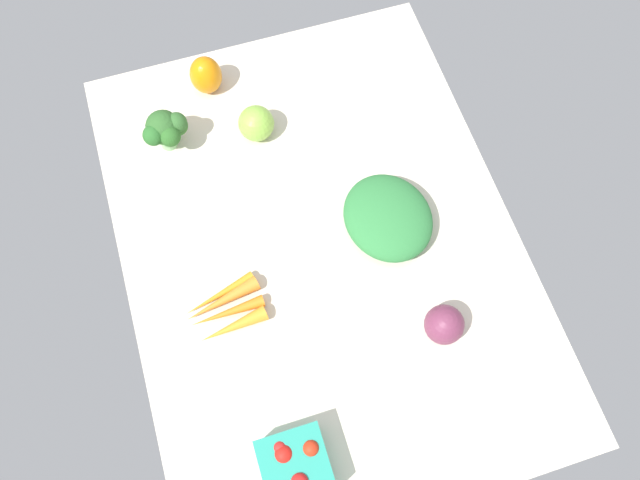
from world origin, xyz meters
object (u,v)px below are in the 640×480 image
(bell_pepper_orange, at_px, (206,75))
(berry_basket, at_px, (295,466))
(heirloom_tomato_green, at_px, (256,123))
(carrot_bunch, at_px, (226,310))
(red_onion_near_basket, at_px, (444,325))
(broccoli_head, at_px, (166,129))
(leafy_greens_clump, at_px, (389,220))

(bell_pepper_orange, xyz_separation_m, berry_basket, (-0.81, 0.04, -0.01))
(heirloom_tomato_green, bearing_deg, carrot_bunch, 156.43)
(bell_pepper_orange, xyz_separation_m, red_onion_near_basket, (-0.66, -0.28, -0.01))
(carrot_bunch, bearing_deg, bell_pepper_orange, -9.76)
(red_onion_near_basket, bearing_deg, broccoli_head, 35.92)
(bell_pepper_orange, xyz_separation_m, heirloom_tomato_green, (-0.14, -0.07, -0.01))
(berry_basket, distance_m, broccoli_head, 0.69)
(berry_basket, distance_m, carrot_bunch, 0.31)
(red_onion_near_basket, bearing_deg, carrot_bunch, 67.67)
(bell_pepper_orange, height_order, red_onion_near_basket, bell_pepper_orange)
(red_onion_near_basket, height_order, carrot_bunch, red_onion_near_basket)
(carrot_bunch, bearing_deg, berry_basket, -171.70)
(broccoli_head, bearing_deg, carrot_bunch, -176.99)
(leafy_greens_clump, bearing_deg, bell_pepper_orange, 31.01)
(leafy_greens_clump, distance_m, carrot_bunch, 0.35)
(bell_pepper_orange, relative_size, berry_basket, 0.80)
(bell_pepper_orange, bearing_deg, carrot_bunch, 170.24)
(red_onion_near_basket, relative_size, broccoli_head, 0.75)
(red_onion_near_basket, bearing_deg, leafy_greens_clump, 6.14)
(red_onion_near_basket, bearing_deg, berry_basket, 114.82)
(heirloom_tomato_green, bearing_deg, bell_pepper_orange, 26.36)
(red_onion_near_basket, bearing_deg, heirloom_tomato_green, 22.41)
(red_onion_near_basket, xyz_separation_m, leafy_greens_clump, (0.23, 0.02, -0.00))
(berry_basket, bearing_deg, carrot_bunch, 8.30)
(heirloom_tomato_green, bearing_deg, broccoli_head, 82.10)
(red_onion_near_basket, distance_m, carrot_bunch, 0.40)
(red_onion_near_basket, distance_m, leafy_greens_clump, 0.23)
(bell_pepper_orange, bearing_deg, heirloom_tomato_green, -153.64)
(berry_basket, height_order, carrot_bunch, berry_basket)
(berry_basket, xyz_separation_m, carrot_bunch, (0.30, 0.04, -0.02))
(bell_pepper_orange, relative_size, red_onion_near_basket, 1.23)
(heirloom_tomato_green, distance_m, leafy_greens_clump, 0.34)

